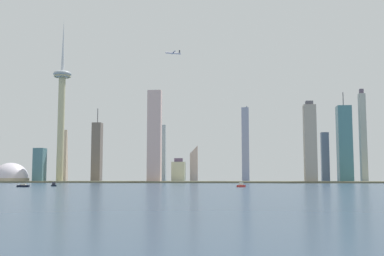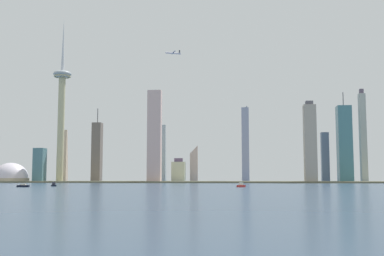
{
  "view_description": "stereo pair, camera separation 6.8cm",
  "coord_description": "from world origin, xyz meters",
  "px_view_note": "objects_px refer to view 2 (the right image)",
  "views": [
    {
      "loc": [
        144.82,
        -420.8,
        11.06
      ],
      "look_at": [
        49.68,
        480.4,
        103.65
      ],
      "focal_mm": 44.89,
      "sensor_mm": 36.0,
      "label": 1
    },
    {
      "loc": [
        144.89,
        -420.8,
        11.06
      ],
      "look_at": [
        49.68,
        480.4,
        103.65
      ],
      "focal_mm": 44.89,
      "sensor_mm": 36.0,
      "label": 2
    }
  ],
  "objects_px": {
    "observation_tower": "(62,104)",
    "skyscraper_5": "(64,156)",
    "boat_4": "(54,185)",
    "skyscraper_6": "(194,145)",
    "skyscraper_10": "(245,144)",
    "skyscraper_12": "(310,143)",
    "stadium_dome": "(11,178)",
    "boat_2": "(23,186)",
    "airplane": "(173,53)",
    "skyscraper_4": "(178,171)",
    "skyscraper_9": "(97,152)",
    "skyscraper_3": "(325,157)",
    "skyscraper_0": "(40,165)",
    "skyscraper_11": "(154,136)",
    "skyscraper_7": "(345,144)",
    "boat_3": "(241,185)",
    "skyscraper_8": "(363,137)",
    "skyscraper_2": "(163,153)"
  },
  "relations": [
    {
      "from": "skyscraper_0",
      "to": "skyscraper_9",
      "type": "relative_size",
      "value": 0.45
    },
    {
      "from": "skyscraper_4",
      "to": "skyscraper_9",
      "type": "xyz_separation_m",
      "value": [
        -168.62,
        -6.31,
        39.21
      ]
    },
    {
      "from": "skyscraper_4",
      "to": "skyscraper_12",
      "type": "xyz_separation_m",
      "value": [
        252.07,
        -78.2,
        50.37
      ]
    },
    {
      "from": "boat_2",
      "to": "boat_4",
      "type": "height_order",
      "value": "boat_4"
    },
    {
      "from": "boat_3",
      "to": "skyscraper_0",
      "type": "bearing_deg",
      "value": -86.14
    },
    {
      "from": "skyscraper_4",
      "to": "skyscraper_11",
      "type": "bearing_deg",
      "value": -117.11
    },
    {
      "from": "boat_3",
      "to": "skyscraper_2",
      "type": "bearing_deg",
      "value": -112.18
    },
    {
      "from": "skyscraper_4",
      "to": "skyscraper_10",
      "type": "distance_m",
      "value": 151.19
    },
    {
      "from": "skyscraper_6",
      "to": "skyscraper_10",
      "type": "height_order",
      "value": "skyscraper_10"
    },
    {
      "from": "skyscraper_6",
      "to": "skyscraper_9",
      "type": "bearing_deg",
      "value": -166.75
    },
    {
      "from": "skyscraper_10",
      "to": "skyscraper_11",
      "type": "xyz_separation_m",
      "value": [
        -172.14,
        -107.42,
        9.19
      ]
    },
    {
      "from": "boat_2",
      "to": "boat_4",
      "type": "relative_size",
      "value": 0.99
    },
    {
      "from": "skyscraper_5",
      "to": "airplane",
      "type": "relative_size",
      "value": 5.13
    },
    {
      "from": "observation_tower",
      "to": "airplane",
      "type": "height_order",
      "value": "observation_tower"
    },
    {
      "from": "stadium_dome",
      "to": "skyscraper_7",
      "type": "xyz_separation_m",
      "value": [
        656.74,
        33.03,
        65.97
      ]
    },
    {
      "from": "boat_4",
      "to": "skyscraper_5",
      "type": "bearing_deg",
      "value": 171.05
    },
    {
      "from": "stadium_dome",
      "to": "skyscraper_4",
      "type": "relative_size",
      "value": 1.48
    },
    {
      "from": "skyscraper_10",
      "to": "boat_2",
      "type": "height_order",
      "value": "skyscraper_10"
    },
    {
      "from": "boat_4",
      "to": "skyscraper_0",
      "type": "bearing_deg",
      "value": 177.54
    },
    {
      "from": "skyscraper_3",
      "to": "boat_2",
      "type": "relative_size",
      "value": 7.27
    },
    {
      "from": "observation_tower",
      "to": "boat_4",
      "type": "bearing_deg",
      "value": -69.51
    },
    {
      "from": "skyscraper_12",
      "to": "airplane",
      "type": "bearing_deg",
      "value": -164.43
    },
    {
      "from": "airplane",
      "to": "boat_2",
      "type": "bearing_deg",
      "value": 46.77
    },
    {
      "from": "stadium_dome",
      "to": "skyscraper_0",
      "type": "relative_size",
      "value": 1.05
    },
    {
      "from": "skyscraper_0",
      "to": "skyscraper_8",
      "type": "distance_m",
      "value": 643.99
    },
    {
      "from": "boat_3",
      "to": "skyscraper_8",
      "type": "bearing_deg",
      "value": -160.51
    },
    {
      "from": "boat_2",
      "to": "skyscraper_9",
      "type": "bearing_deg",
      "value": -92.1
    },
    {
      "from": "boat_3",
      "to": "boat_2",
      "type": "bearing_deg",
      "value": -35.24
    },
    {
      "from": "stadium_dome",
      "to": "skyscraper_4",
      "type": "height_order",
      "value": "skyscraper_4"
    },
    {
      "from": "stadium_dome",
      "to": "boat_2",
      "type": "bearing_deg",
      "value": -61.71
    },
    {
      "from": "observation_tower",
      "to": "skyscraper_2",
      "type": "bearing_deg",
      "value": 17.62
    },
    {
      "from": "skyscraper_9",
      "to": "skyscraper_12",
      "type": "bearing_deg",
      "value": -9.7
    },
    {
      "from": "boat_2",
      "to": "boat_3",
      "type": "xyz_separation_m",
      "value": [
        236.97,
        27.35,
        0.46
      ]
    },
    {
      "from": "skyscraper_5",
      "to": "skyscraper_12",
      "type": "distance_m",
      "value": 499.82
    },
    {
      "from": "stadium_dome",
      "to": "skyscraper_7",
      "type": "distance_m",
      "value": 660.87
    },
    {
      "from": "skyscraper_0",
      "to": "skyscraper_11",
      "type": "xyz_separation_m",
      "value": [
        239.28,
        -31.46,
        53.64
      ]
    },
    {
      "from": "skyscraper_5",
      "to": "boat_4",
      "type": "relative_size",
      "value": 9.99
    },
    {
      "from": "skyscraper_3",
      "to": "skyscraper_11",
      "type": "distance_m",
      "value": 338.7
    },
    {
      "from": "observation_tower",
      "to": "skyscraper_4",
      "type": "bearing_deg",
      "value": 9.61
    },
    {
      "from": "stadium_dome",
      "to": "skyscraper_6",
      "type": "xyz_separation_m",
      "value": [
        359.3,
        89.51,
        69.8
      ]
    },
    {
      "from": "observation_tower",
      "to": "skyscraper_7",
      "type": "xyz_separation_m",
      "value": [
        559.59,
        23.17,
        -84.72
      ]
    },
    {
      "from": "skyscraper_5",
      "to": "skyscraper_6",
      "type": "distance_m",
      "value": 273.08
    },
    {
      "from": "skyscraper_9",
      "to": "skyscraper_7",
      "type": "bearing_deg",
      "value": -1.17
    },
    {
      "from": "boat_2",
      "to": "observation_tower",
      "type": "bearing_deg",
      "value": -83.07
    },
    {
      "from": "skyscraper_0",
      "to": "skyscraper_8",
      "type": "relative_size",
      "value": 0.37
    },
    {
      "from": "observation_tower",
      "to": "skyscraper_5",
      "type": "xyz_separation_m",
      "value": [
        -7.16,
        41.1,
        -104.47
      ]
    },
    {
      "from": "airplane",
      "to": "skyscraper_11",
      "type": "bearing_deg",
      "value": -81.0
    },
    {
      "from": "observation_tower",
      "to": "skyscraper_11",
      "type": "height_order",
      "value": "observation_tower"
    },
    {
      "from": "skyscraper_9",
      "to": "skyscraper_3",
      "type": "bearing_deg",
      "value": 1.16
    },
    {
      "from": "skyscraper_7",
      "to": "skyscraper_12",
      "type": "height_order",
      "value": "skyscraper_7"
    }
  ]
}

